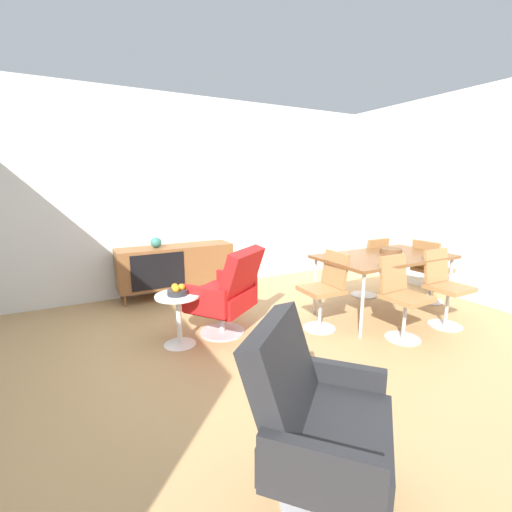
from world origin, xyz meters
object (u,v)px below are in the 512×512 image
object	(u,v)px
wooden_bowl_on_table	(391,251)
fruit_bowl	(178,291)
side_table_round	(179,314)
lounge_chair_red	(227,292)
armchair_black_shell	(316,419)
dining_chair_back_right	(369,264)
vase_cobalt	(156,242)
dining_chair_front_left	(401,294)
sideboard	(176,265)
dining_chair_near_window	(325,287)
dining_chair_far_end	(430,269)
dining_chair_front_right	(444,285)
dining_table	(384,259)

from	to	relation	value
wooden_bowl_on_table	fruit_bowl	size ratio (longest dim) A/B	1.30
side_table_round	lounge_chair_red	bearing A→B (deg)	-0.21
side_table_round	armchair_black_shell	bearing A→B (deg)	-86.98
armchair_black_shell	side_table_round	distance (m)	2.04
dining_chair_back_right	vase_cobalt	bearing A→B (deg)	152.68
dining_chair_front_left	fruit_bowl	world-z (taller)	dining_chair_front_left
vase_cobalt	lounge_chair_red	size ratio (longest dim) A/B	0.16
dining_chair_front_left	fruit_bowl	xyz separation A→B (m)	(-2.07, 0.92, 0.09)
sideboard	lounge_chair_red	distance (m)	1.56
dining_chair_near_window	dining_chair_far_end	size ratio (longest dim) A/B	1.00
dining_chair_front_left	fruit_bowl	bearing A→B (deg)	156.05
dining_chair_back_right	lounge_chair_red	size ratio (longest dim) A/B	0.90
wooden_bowl_on_table	dining_chair_front_right	xyz separation A→B (m)	(0.19, -0.61, -0.30)
wooden_bowl_on_table	side_table_round	world-z (taller)	wooden_bowl_on_table
sideboard	armchair_black_shell	world-z (taller)	armchair_black_shell
sideboard	lounge_chair_red	xyz separation A→B (m)	(0.12, -1.55, 0.03)
dining_chair_near_window	dining_chair_back_right	bearing A→B (deg)	24.39
dining_chair_far_end	dining_chair_back_right	distance (m)	0.78
lounge_chair_red	dining_chair_far_end	bearing A→B (deg)	-7.40
dining_chair_front_right	side_table_round	distance (m)	2.93
armchair_black_shell	side_table_round	bearing A→B (deg)	93.02
dining_table	armchair_black_shell	xyz separation A→B (m)	(-2.32, -1.67, -0.23)
lounge_chair_red	wooden_bowl_on_table	bearing A→B (deg)	-8.61
vase_cobalt	dining_chair_far_end	xyz separation A→B (m)	(3.17, -1.92, -0.32)
wooden_bowl_on_table	lounge_chair_red	world-z (taller)	lounge_chair_red
vase_cobalt	armchair_black_shell	distance (m)	3.60
dining_chair_far_end	side_table_round	world-z (taller)	dining_chair_far_end
dining_chair_front_right	dining_chair_back_right	size ratio (longest dim) A/B	1.00
fruit_bowl	dining_chair_front_right	bearing A→B (deg)	-18.36
dining_table	dining_chair_far_end	distance (m)	0.92
wooden_bowl_on_table	dining_chair_far_end	bearing A→B (deg)	-3.93
dining_chair_back_right	dining_chair_front_right	bearing A→B (deg)	-90.00
dining_chair_far_end	armchair_black_shell	distance (m)	3.62
dining_table	side_table_round	xyz separation A→B (m)	(-2.43, 0.36, -0.38)
dining_table	dining_chair_front_left	bearing A→B (deg)	-122.24
sideboard	armchair_black_shell	xyz separation A→B (m)	(-0.30, -3.59, 0.03)
wooden_bowl_on_table	lounge_chair_red	bearing A→B (deg)	171.39
dining_table	wooden_bowl_on_table	size ratio (longest dim) A/B	6.15
lounge_chair_red	armchair_black_shell	xyz separation A→B (m)	(-0.42, -2.03, 0.00)
dining_table	dining_chair_front_right	xyz separation A→B (m)	(0.35, -0.56, -0.23)
dining_chair_back_right	side_table_round	distance (m)	2.79
armchair_black_shell	fruit_bowl	world-z (taller)	armchair_black_shell
dining_chair_near_window	dining_chair_back_right	size ratio (longest dim) A/B	1.00
sideboard	dining_chair_front_left	xyz separation A→B (m)	(1.67, -2.47, 0.03)
sideboard	wooden_bowl_on_table	distance (m)	2.89
dining_chair_front_left	dining_chair_far_end	bearing A→B (deg)	24.15
fruit_bowl	sideboard	bearing A→B (deg)	75.26
vase_cobalt	dining_chair_back_right	size ratio (longest dim) A/B	0.18
sideboard	dining_chair_back_right	bearing A→B (deg)	-29.79
fruit_bowl	dining_chair_back_right	bearing A→B (deg)	4.04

